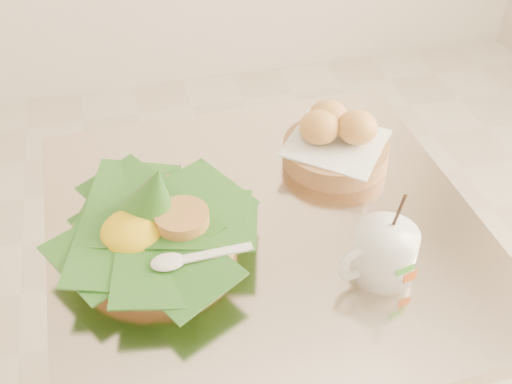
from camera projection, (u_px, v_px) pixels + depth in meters
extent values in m
cylinder|color=gray|center=(263.00, 361.00, 1.30)|extent=(0.07, 0.07, 0.69)
cube|color=beige|center=(265.00, 231.00, 1.06)|extent=(0.71, 0.71, 0.03)
cylinder|color=#AA7948|center=(155.00, 235.00, 1.00)|extent=(0.25, 0.25, 0.04)
cone|color=#2A631C|center=(153.00, 193.00, 0.97)|extent=(0.15, 0.15, 0.13)
ellipsoid|color=yellow|center=(131.00, 232.00, 0.97)|extent=(0.09, 0.09, 0.05)
cylinder|color=#CC9347|center=(182.00, 218.00, 0.98)|extent=(0.08, 0.08, 0.02)
cylinder|color=#AA7948|center=(335.00, 152.00, 1.18)|extent=(0.19, 0.19, 0.04)
cube|color=white|center=(336.00, 143.00, 1.16)|extent=(0.23, 0.23, 0.01)
ellipsoid|color=#BC782B|center=(319.00, 127.00, 1.14)|extent=(0.07, 0.07, 0.06)
ellipsoid|color=#BC782B|center=(357.00, 127.00, 1.14)|extent=(0.07, 0.07, 0.06)
ellipsoid|color=#BC782B|center=(328.00, 117.00, 1.17)|extent=(0.07, 0.07, 0.06)
cylinder|color=white|center=(385.00, 253.00, 0.95)|extent=(0.09, 0.09, 0.08)
torus|color=white|center=(355.00, 264.00, 0.93)|extent=(0.06, 0.03, 0.06)
cylinder|color=#4C2915|center=(388.00, 235.00, 0.92)|extent=(0.09, 0.09, 0.01)
cylinder|color=black|center=(397.00, 217.00, 0.92)|extent=(0.02, 0.05, 0.12)
cube|color=green|center=(405.00, 270.00, 0.91)|extent=(0.03, 0.01, 0.01)
cube|color=orange|center=(410.00, 277.00, 0.93)|extent=(0.02, 0.01, 0.02)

